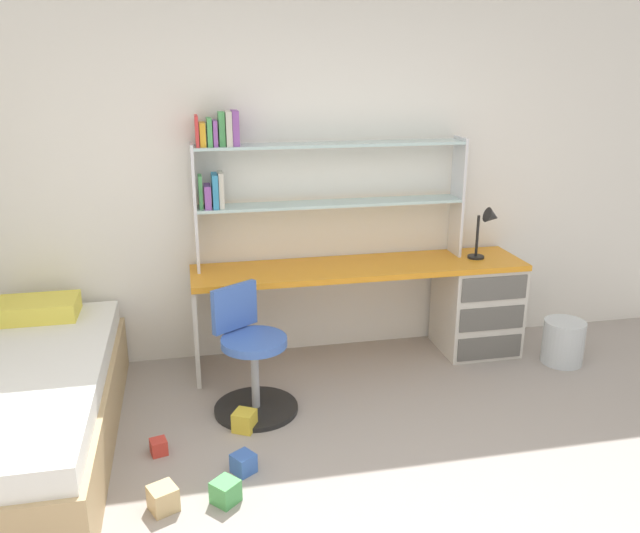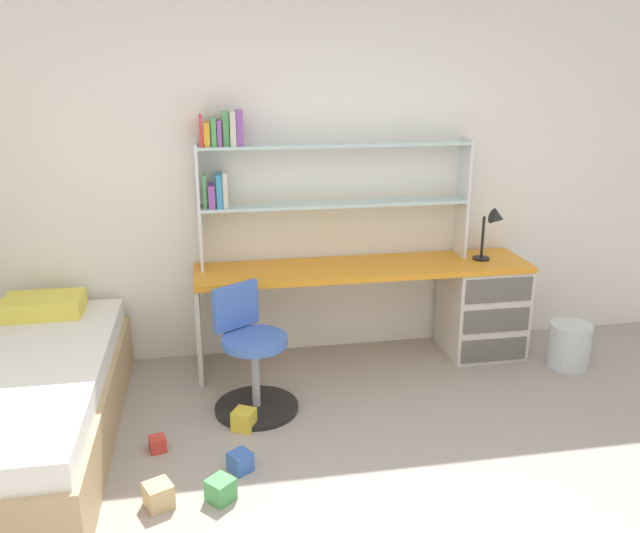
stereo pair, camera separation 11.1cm
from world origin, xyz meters
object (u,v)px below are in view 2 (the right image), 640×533
desk (449,301)px  swivel_chair (252,363)px  bookshelf_hutch (298,173)px  toy_block_blue_0 (240,462)px  toy_block_natural_2 (159,495)px  toy_block_green_3 (221,490)px  desk_lamp (494,226)px  toy_block_red_1 (158,444)px  toy_block_yellow_4 (244,420)px  waste_bin (569,345)px  bed_platform (19,405)px

desk → swivel_chair: 1.58m
bookshelf_hutch → toy_block_blue_0: 1.94m
toy_block_natural_2 → toy_block_green_3: bearing=-0.9°
desk → toy_block_natural_2: 2.49m
desk → bookshelf_hutch: (-1.08, 0.14, 0.94)m
desk_lamp → toy_block_natural_2: 2.83m
desk → toy_block_red_1: (-2.04, -0.94, -0.37)m
toy_block_yellow_4 → waste_bin: bearing=10.7°
desk_lamp → toy_block_red_1: (-2.33, -0.91, -0.93)m
swivel_chair → toy_block_blue_0: 0.70m
toy_block_natural_2 → toy_block_yellow_4: size_ratio=1.04×
bed_platform → toy_block_blue_0: size_ratio=19.10×
desk → desk_lamp: size_ratio=6.12×
toy_block_yellow_4 → toy_block_green_3: bearing=-103.6°
desk_lamp → toy_block_yellow_4: bearing=-157.6°
desk → toy_block_red_1: 2.28m
waste_bin → bed_platform: bearing=-173.8°
toy_block_red_1 → desk_lamp: bearing=21.3°
toy_block_blue_0 → toy_block_yellow_4: toy_block_yellow_4 is taller
desk → toy_block_green_3: bearing=-139.9°
bookshelf_hutch → swivel_chair: bookshelf_hutch is taller
toy_block_green_3 → toy_block_yellow_4: toy_block_yellow_4 is taller
waste_bin → toy_block_blue_0: bearing=-160.3°
toy_block_blue_0 → toy_block_green_3: 0.25m
desk_lamp → bed_platform: (-3.08, -0.71, -0.72)m
swivel_chair → bed_platform: (-1.31, -0.18, -0.06)m
toy_block_blue_0 → toy_block_natural_2: bearing=-151.5°
desk_lamp → waste_bin: desk_lamp is taller
swivel_chair → bed_platform: size_ratio=0.38×
bed_platform → toy_block_yellow_4: bearing=-2.4°
desk_lamp → toy_block_green_3: desk_lamp is taller
bookshelf_hutch → toy_block_red_1: bearing=-131.4°
bookshelf_hutch → swivel_chair: 1.32m
toy_block_red_1 → toy_block_green_3: (0.33, -0.49, 0.02)m
desk_lamp → toy_block_yellow_4: desk_lamp is taller
swivel_chair → desk: bearing=20.8°
bed_platform → toy_block_blue_0: bed_platform is taller
toy_block_yellow_4 → toy_block_red_1: bearing=-163.2°
waste_bin → toy_block_blue_0: waste_bin is taller
waste_bin → toy_block_red_1: size_ratio=3.68×
toy_block_red_1 → toy_block_natural_2: toy_block_natural_2 is taller
swivel_chair → toy_block_natural_2: bearing=-121.3°
bed_platform → waste_bin: bearing=6.2°
toy_block_blue_0 → toy_block_natural_2: (-0.41, -0.22, 0.01)m
bookshelf_hutch → toy_block_blue_0: (-0.51, -1.35, -1.30)m
desk → toy_block_blue_0: size_ratio=21.95×
desk_lamp → toy_block_green_3: bearing=-145.0°
toy_block_red_1 → toy_block_green_3: bearing=-55.8°
waste_bin → toy_block_natural_2: waste_bin is taller
desk → bed_platform: (-2.79, -0.74, -0.16)m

